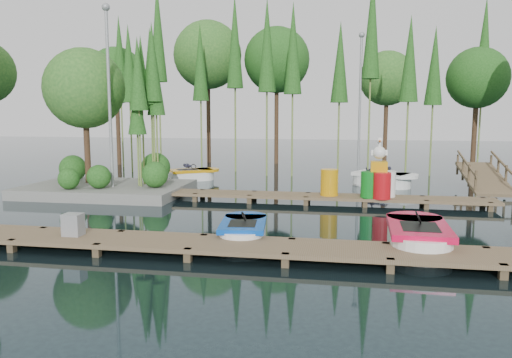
% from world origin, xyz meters
% --- Properties ---
extents(ground_plane, '(90.00, 90.00, 0.00)m').
position_xyz_m(ground_plane, '(0.00, 0.00, 0.00)').
color(ground_plane, '#1A2C31').
extents(near_dock, '(18.00, 1.50, 0.50)m').
position_xyz_m(near_dock, '(0.00, -4.50, 0.23)').
color(near_dock, brown).
rests_on(near_dock, ground).
extents(far_dock, '(15.00, 1.20, 0.50)m').
position_xyz_m(far_dock, '(1.00, 2.50, 0.23)').
color(far_dock, brown).
rests_on(far_dock, ground).
extents(island, '(6.20, 4.20, 6.75)m').
position_xyz_m(island, '(-6.30, 3.29, 3.18)').
color(island, slate).
rests_on(island, ground).
extents(tree_screen, '(34.42, 18.53, 10.31)m').
position_xyz_m(tree_screen, '(-2.04, 10.60, 6.12)').
color(tree_screen, '#422C1C').
rests_on(tree_screen, ground).
extents(lamp_island, '(0.30, 0.30, 7.25)m').
position_xyz_m(lamp_island, '(-5.50, 2.50, 4.26)').
color(lamp_island, gray).
rests_on(lamp_island, ground).
extents(lamp_rear, '(0.30, 0.30, 7.25)m').
position_xyz_m(lamp_rear, '(4.00, 11.00, 4.26)').
color(lamp_rear, gray).
rests_on(lamp_rear, ground).
extents(ramp, '(1.50, 3.94, 1.49)m').
position_xyz_m(ramp, '(9.00, 6.50, 0.59)').
color(ramp, brown).
rests_on(ramp, ground).
extents(boat_blue, '(1.38, 2.55, 0.82)m').
position_xyz_m(boat_blue, '(0.84, -3.18, 0.24)').
color(boat_blue, white).
rests_on(boat_blue, ground).
extents(boat_red, '(1.43, 3.04, 1.01)m').
position_xyz_m(boat_red, '(5.08, -3.26, 0.29)').
color(boat_red, white).
rests_on(boat_red, ground).
extents(boat_yellow_far, '(2.74, 2.31, 1.26)m').
position_xyz_m(boat_yellow_far, '(-3.92, 7.56, 0.27)').
color(boat_yellow_far, white).
rests_on(boat_yellow_far, ground).
extents(boat_white_far, '(3.22, 2.53, 1.39)m').
position_xyz_m(boat_white_far, '(4.97, 7.10, 0.31)').
color(boat_white_far, white).
rests_on(boat_white_far, ground).
extents(utility_cabinet, '(0.44, 0.37, 0.53)m').
position_xyz_m(utility_cabinet, '(-3.08, -4.50, 0.57)').
color(utility_cabinet, gray).
rests_on(utility_cabinet, near_dock).
extents(yellow_barrel, '(0.63, 0.63, 0.94)m').
position_xyz_m(yellow_barrel, '(2.80, 2.50, 0.77)').
color(yellow_barrel, orange).
rests_on(yellow_barrel, far_dock).
extents(drum_cluster, '(1.21, 1.11, 2.09)m').
position_xyz_m(drum_cluster, '(4.52, 2.34, 0.91)').
color(drum_cluster, '#0C741A').
rests_on(drum_cluster, far_dock).
extents(seagull_post, '(0.54, 0.29, 0.86)m').
position_xyz_m(seagull_post, '(4.93, 2.50, 0.88)').
color(seagull_post, gray).
rests_on(seagull_post, far_dock).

